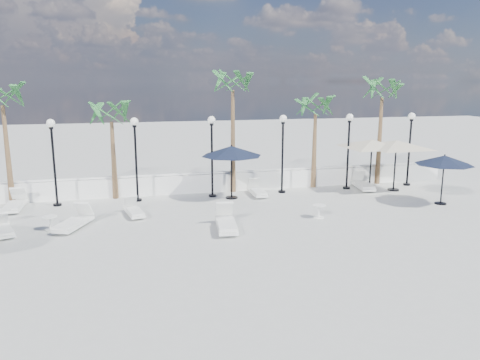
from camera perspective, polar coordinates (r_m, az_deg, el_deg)
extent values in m
plane|color=#AAAAA5|center=(16.37, 0.82, -7.37)|extent=(100.00, 100.00, 0.00)
cube|color=white|center=(23.31, -3.84, -0.38)|extent=(26.00, 0.30, 0.90)
cube|color=white|center=(23.21, -3.85, 0.87)|extent=(26.00, 0.12, 0.08)
cylinder|color=black|center=(22.31, -21.36, -2.81)|extent=(0.36, 0.36, 0.10)
cylinder|color=black|center=(21.97, -21.70, 1.49)|extent=(0.10, 0.10, 3.50)
cylinder|color=black|center=(21.75, -22.04, 5.90)|extent=(0.18, 0.18, 0.10)
sphere|color=white|center=(21.73, -22.08, 6.45)|extent=(0.36, 0.36, 0.36)
cylinder|color=black|center=(22.10, -12.34, -2.38)|extent=(0.36, 0.36, 0.10)
cylinder|color=black|center=(21.75, -12.54, 1.96)|extent=(0.10, 0.10, 3.50)
cylinder|color=black|center=(21.53, -12.74, 6.42)|extent=(0.18, 0.18, 0.10)
sphere|color=white|center=(21.52, -12.77, 6.97)|extent=(0.36, 0.36, 0.36)
cylinder|color=black|center=(22.44, -3.38, -1.91)|extent=(0.36, 0.36, 0.10)
cylinder|color=black|center=(22.10, -3.43, 2.38)|extent=(0.10, 0.10, 3.50)
cylinder|color=black|center=(21.88, -3.49, 6.77)|extent=(0.18, 0.18, 0.10)
sphere|color=white|center=(21.87, -3.49, 7.32)|extent=(0.36, 0.36, 0.36)
cylinder|color=black|center=(23.31, 5.11, -1.41)|extent=(0.36, 0.36, 0.10)
cylinder|color=black|center=(22.98, 5.19, 2.72)|extent=(0.10, 0.10, 3.50)
cylinder|color=black|center=(22.77, 5.27, 6.94)|extent=(0.18, 0.18, 0.10)
sphere|color=white|center=(22.76, 5.28, 7.47)|extent=(0.36, 0.36, 0.36)
cylinder|color=black|center=(24.65, 12.84, -0.93)|extent=(0.36, 0.36, 0.10)
cylinder|color=black|center=(24.34, 13.02, 2.97)|extent=(0.10, 0.10, 3.50)
cylinder|color=black|center=(24.14, 13.21, 6.96)|extent=(0.18, 0.18, 0.10)
sphere|color=white|center=(24.12, 13.23, 7.46)|extent=(0.36, 0.36, 0.36)
cylinder|color=black|center=(26.39, 19.65, -0.50)|extent=(0.36, 0.36, 0.10)
cylinder|color=black|center=(26.10, 19.91, 3.15)|extent=(0.10, 0.10, 3.50)
cylinder|color=black|center=(25.91, 20.18, 6.87)|extent=(0.18, 0.18, 0.10)
sphere|color=white|center=(25.90, 20.21, 7.33)|extent=(0.36, 0.36, 0.36)
cone|color=brown|center=(23.04, -26.45, 2.67)|extent=(0.28, 0.28, 4.40)
cone|color=brown|center=(22.54, -15.14, 2.30)|extent=(0.28, 0.28, 3.60)
cone|color=brown|center=(23.01, -0.87, 4.66)|extent=(0.28, 0.28, 5.00)
cone|color=brown|center=(24.41, 9.04, 3.51)|extent=(0.28, 0.28, 3.80)
cone|color=brown|center=(26.01, 16.63, 4.56)|extent=(0.28, 0.28, 4.60)
cube|color=silver|center=(18.66, -19.59, -5.12)|extent=(1.40, 2.08, 0.11)
cube|color=silver|center=(18.41, -20.02, -5.00)|extent=(1.11, 1.47, 0.11)
cube|color=silver|center=(19.23, -18.51, -3.32)|extent=(0.76, 0.68, 0.62)
cube|color=silver|center=(18.91, -26.84, -5.61)|extent=(1.07, 1.68, 0.09)
cube|color=silver|center=(18.67, -26.78, -5.51)|extent=(0.85, 1.19, 0.09)
cube|color=silver|center=(19.44, -27.21, -4.21)|extent=(0.60, 0.53, 0.50)
cube|color=silver|center=(22.28, -25.71, -2.91)|extent=(0.67, 1.97, 0.11)
cube|color=silver|center=(22.00, -25.88, -2.79)|extent=(0.62, 1.33, 0.11)
cube|color=silver|center=(22.95, -25.40, -1.46)|extent=(0.62, 0.47, 0.61)
cube|color=silver|center=(19.72, -12.77, -3.89)|extent=(0.87, 1.74, 0.09)
cube|color=silver|center=(19.48, -12.64, -3.77)|extent=(0.73, 1.20, 0.09)
cube|color=silver|center=(20.27, -13.23, -2.50)|extent=(0.59, 0.49, 0.52)
cube|color=silver|center=(17.42, -1.67, -5.58)|extent=(0.95, 2.16, 0.11)
cube|color=silver|center=(17.11, -1.59, -5.47)|extent=(0.82, 1.48, 0.11)
cube|color=silver|center=(18.11, -1.92, -3.52)|extent=(0.71, 0.57, 0.65)
cube|color=silver|center=(22.62, 2.12, -1.54)|extent=(0.60, 1.77, 0.10)
cube|color=silver|center=(22.37, 2.30, -1.42)|extent=(0.56, 1.20, 0.10)
cube|color=silver|center=(23.21, 1.63, -0.30)|extent=(0.56, 0.42, 0.55)
cube|color=silver|center=(24.72, 14.75, -0.73)|extent=(0.98, 2.08, 0.11)
cube|color=silver|center=(24.45, 14.98, -0.59)|extent=(0.83, 1.43, 0.11)
cube|color=silver|center=(25.39, 14.20, 0.55)|extent=(0.69, 0.57, 0.62)
cylinder|color=silver|center=(20.43, -26.79, -4.69)|extent=(0.43, 0.43, 0.03)
cylinder|color=silver|center=(20.37, -26.86, -4.04)|extent=(0.06, 0.06, 0.52)
cylinder|color=silver|center=(20.30, -26.93, -3.31)|extent=(0.56, 0.56, 0.03)
cylinder|color=silver|center=(18.86, -22.08, -5.60)|extent=(0.41, 0.41, 0.03)
cylinder|color=silver|center=(18.79, -22.14, -4.92)|extent=(0.06, 0.06, 0.49)
cylinder|color=silver|center=(18.72, -22.20, -4.16)|extent=(0.54, 0.54, 0.03)
cylinder|color=silver|center=(19.26, 9.59, -4.51)|extent=(0.42, 0.42, 0.03)
cylinder|color=silver|center=(19.19, 9.61, -3.83)|extent=(0.06, 0.06, 0.51)
cylinder|color=silver|center=(19.12, 9.64, -3.06)|extent=(0.55, 0.55, 0.03)
cylinder|color=black|center=(22.11, -1.02, -2.16)|extent=(0.57, 0.57, 0.06)
cylinder|color=black|center=(21.85, -1.03, 0.87)|extent=(0.07, 0.07, 2.44)
cone|color=black|center=(21.67, -1.04, 3.56)|extent=(2.84, 2.84, 0.46)
sphere|color=black|center=(21.64, -1.05, 4.22)|extent=(0.08, 0.08, 0.08)
cylinder|color=black|center=(22.93, 23.24, -2.64)|extent=(0.51, 0.51, 0.05)
cylinder|color=black|center=(22.70, 23.46, -0.05)|extent=(0.06, 0.06, 2.17)
cone|color=black|center=(22.54, 23.65, 2.24)|extent=(2.53, 2.53, 0.41)
sphere|color=black|center=(22.51, 23.70, 2.81)|extent=(0.07, 0.07, 0.07)
cylinder|color=black|center=(24.94, 18.18, -1.13)|extent=(0.57, 0.57, 0.07)
cylinder|color=black|center=(24.70, 18.36, 1.65)|extent=(0.08, 0.08, 2.52)
pyramid|color=#BBAB94|center=(24.52, 18.56, 4.61)|extent=(5.58, 5.58, 0.38)
cylinder|color=black|center=(24.92, 15.49, -0.97)|extent=(0.58, 0.58, 0.07)
cylinder|color=black|center=(24.69, 15.65, 1.80)|extent=(0.08, 0.08, 2.51)
pyramid|color=#BBAB94|center=(24.51, 15.81, 4.76)|extent=(5.46, 5.46, 0.39)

